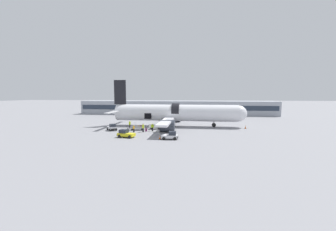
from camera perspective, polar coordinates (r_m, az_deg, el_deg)
ground_plane at (r=46.74m, az=-2.02°, el=-3.89°), size 500.00×500.00×0.00m
terminal_strip at (r=83.43m, az=2.24°, el=2.20°), size 76.68×9.87×5.40m
airplane at (r=51.22m, az=1.70°, el=0.63°), size 34.46×30.52×11.58m
baggage_tug_lead at (r=36.47m, az=0.66°, el=-5.66°), size 3.00×1.95×1.39m
baggage_tug_mid at (r=38.99m, az=-11.67°, el=-5.01°), size 3.46×2.34×1.42m
baggage_tug_rear at (r=47.15m, az=-15.22°, el=-3.24°), size 2.76×2.92×1.46m
baggage_cart_loading at (r=46.58m, az=-8.31°, el=-3.40°), size 4.03×2.34×1.03m
baggage_cart_queued at (r=47.23m, az=-3.46°, el=-3.18°), size 3.65×2.37×1.05m
ground_crew_loader_a at (r=44.58m, az=-4.32°, el=-3.19°), size 0.58×0.53×1.74m
ground_crew_loader_b at (r=48.84m, az=-10.55°, el=-2.42°), size 0.51×0.65×1.85m
ground_crew_driver at (r=43.73m, az=-9.46°, el=-3.55°), size 0.36×0.53×1.56m
ground_crew_supervisor at (r=43.69m, az=-6.91°, el=-3.35°), size 0.57×0.57×1.80m
suitcase_on_tarmac_upright at (r=44.77m, az=-11.05°, el=-4.01°), size 0.57×0.44×0.75m
suitcase_on_tarmac_spare at (r=44.46m, az=-6.09°, el=-3.96°), size 0.39×0.35×0.81m
safety_cone_nose at (r=51.06m, az=20.66°, el=-3.04°), size 0.49×0.49×0.76m
safety_cone_engine_left at (r=36.59m, az=-2.26°, el=-6.08°), size 0.43×0.43×0.69m
safety_cone_wingtip at (r=44.04m, az=1.43°, el=-4.01°), size 0.58×0.58×0.76m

